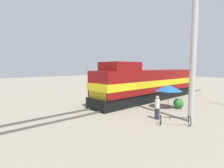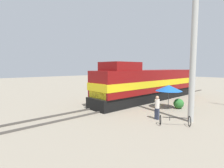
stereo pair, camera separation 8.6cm
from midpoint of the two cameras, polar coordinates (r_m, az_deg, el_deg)
The scene contains 9 objects.
ground_plane at distance 19.47m, azimuth 8.20°, elevation -5.98°, with size 120.00×120.00×0.00m, color gray.
rail_near at distance 19.91m, azimuth 6.61°, elevation -5.49°, with size 0.08×31.87×0.15m, color #4C4742.
rail_far at distance 19.02m, azimuth 9.88°, elevation -6.05°, with size 0.08×31.87×0.15m, color #4C4742.
locomotive at distance 20.59m, azimuth 11.44°, elevation -0.05°, with size 2.90×15.94×4.36m.
utility_pole at distance 13.36m, azimuth 25.24°, elevation 10.28°, with size 1.80×0.40×10.05m.
vendor_umbrella at distance 17.23m, azimuth 18.18°, elevation -1.25°, with size 2.44×2.44×2.19m.
shrub_cluster at distance 17.59m, azimuth 21.05°, elevation -5.98°, with size 0.93×0.93×0.93m, color #2D722D.
person_bystander at distance 13.39m, azimuth 14.70°, elevation -7.17°, with size 0.34×0.34×1.75m.
bicycle at distance 12.50m, azimuth 19.98°, elevation -11.09°, with size 1.91×1.71×0.68m.
Camera 2 is at (12.16, -14.71, 3.84)m, focal length 28.00 mm.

